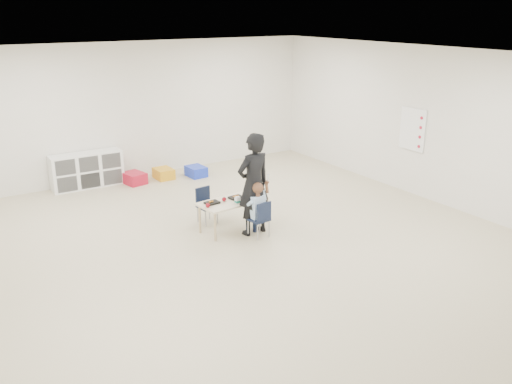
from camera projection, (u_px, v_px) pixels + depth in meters
room at (251, 158)px, 7.67m from camera, size 9.00×9.02×2.80m
table at (232, 215)px, 8.75m from camera, size 1.15×0.67×0.50m
chair_near at (259, 219)px, 8.46m from camera, size 0.32×0.30×0.60m
chair_far at (207, 206)px, 9.01m from camera, size 0.32×0.30×0.60m
child at (259, 208)px, 8.40m from camera, size 0.44×0.44×0.94m
lunch_tray_near at (236, 197)px, 8.76m from camera, size 0.24×0.18×0.03m
lunch_tray_far at (212, 203)px, 8.53m from camera, size 0.24×0.18×0.03m
milk_carton at (237, 200)px, 8.54m from camera, size 0.08×0.08×0.10m
bread_roll at (249, 197)px, 8.73m from camera, size 0.09×0.09×0.07m
apple_near at (224, 199)px, 8.61m from camera, size 0.07×0.07×0.07m
apple_far at (208, 205)px, 8.35m from camera, size 0.07×0.07×0.07m
cubby_shelf at (87, 170)px, 10.82m from camera, size 1.40×0.40×0.70m
rules_poster at (413, 129)px, 10.22m from camera, size 0.02×0.60×0.80m
adult at (254, 184)px, 8.43m from camera, size 0.64×0.46×1.64m
bin_red at (134, 178)px, 11.09m from camera, size 0.46×0.54×0.23m
bin_yellow at (164, 174)px, 11.42m from camera, size 0.35×0.45×0.22m
bin_blue at (196, 171)px, 11.58m from camera, size 0.37×0.46×0.22m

